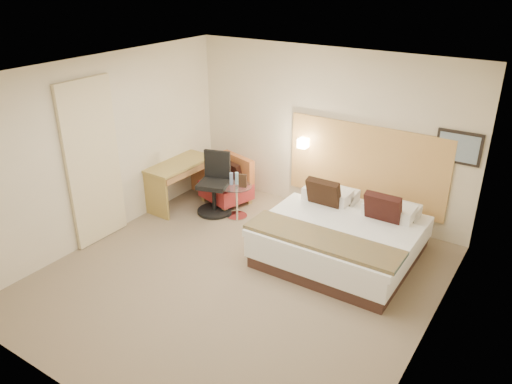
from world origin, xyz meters
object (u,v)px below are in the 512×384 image
Objects in this scene: lounge_chair at (229,185)px; desk_chair at (215,188)px; side_table at (237,200)px; bed at (342,236)px; desk at (180,172)px.

lounge_chair is 0.46m from desk_chair.
lounge_chair is at bearing 138.14° from side_table.
bed is 3.04m from desk.
bed is at bearing -3.40° from desk_chair.
bed is 2.05× the size of desk_chair.
lounge_chair reaches higher than desk.
desk_chair is at bearing -174.61° from side_table.
lounge_chair is at bearing 166.29° from bed.
side_table is at bearing 174.75° from bed.
bed is 1.68× the size of desk.
desk is (-3.02, 0.04, 0.28)m from bed.
desk_chair is (0.04, -0.45, 0.10)m from lounge_chair.
side_table is 0.60× the size of desk_chair.
side_table is (0.46, -0.41, -0.01)m from lounge_chair.
side_table is at bearing -41.86° from lounge_chair.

